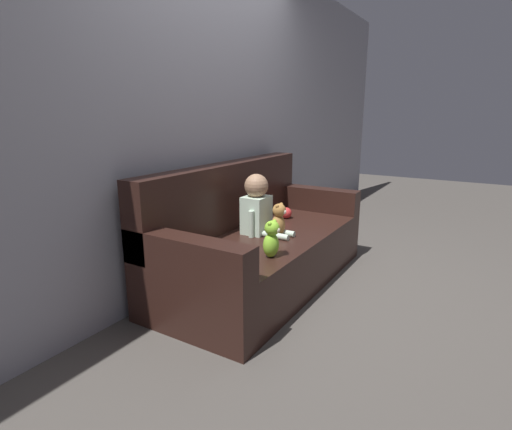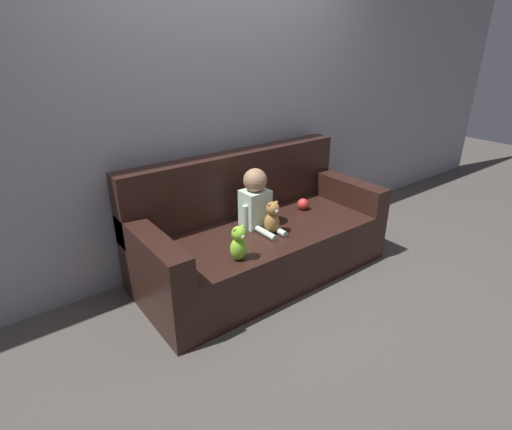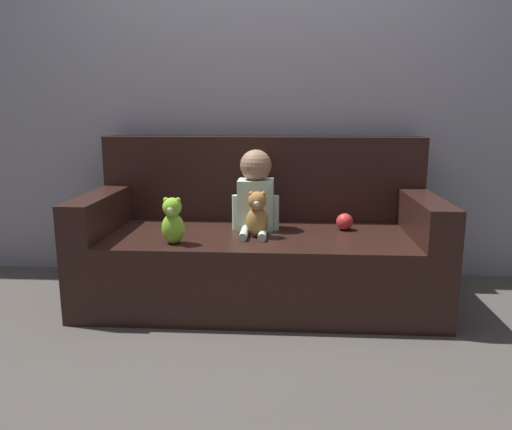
{
  "view_description": "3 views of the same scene",
  "coord_description": "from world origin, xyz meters",
  "px_view_note": "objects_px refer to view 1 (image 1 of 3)",
  "views": [
    {
      "loc": [
        -2.5,
        -1.44,
        1.29
      ],
      "look_at": [
        -0.15,
        -0.02,
        0.58
      ],
      "focal_mm": 28.0,
      "sensor_mm": 36.0,
      "label": 1
    },
    {
      "loc": [
        -1.69,
        -2.14,
        1.72
      ],
      "look_at": [
        -0.1,
        -0.05,
        0.54
      ],
      "focal_mm": 28.0,
      "sensor_mm": 36.0,
      "label": 2
    },
    {
      "loc": [
        0.15,
        -2.7,
        1.07
      ],
      "look_at": [
        -0.01,
        -0.09,
        0.51
      ],
      "focal_mm": 35.0,
      "sensor_mm": 36.0,
      "label": 3
    }
  ],
  "objects_px": {
    "plush_toy_side": "(271,239)",
    "teddy_bear_brown": "(279,220)",
    "person_baby": "(258,206)",
    "couch": "(257,243)",
    "toy_ball": "(286,213)"
  },
  "relations": [
    {
      "from": "couch",
      "to": "plush_toy_side",
      "type": "distance_m",
      "value": 0.59
    },
    {
      "from": "person_baby",
      "to": "teddy_bear_brown",
      "type": "bearing_deg",
      "value": -83.6
    },
    {
      "from": "person_baby",
      "to": "plush_toy_side",
      "type": "relative_size",
      "value": 1.88
    },
    {
      "from": "couch",
      "to": "person_baby",
      "type": "distance_m",
      "value": 0.3
    },
    {
      "from": "person_baby",
      "to": "teddy_bear_brown",
      "type": "distance_m",
      "value": 0.19
    },
    {
      "from": "plush_toy_side",
      "to": "toy_ball",
      "type": "distance_m",
      "value": 0.97
    },
    {
      "from": "toy_ball",
      "to": "person_baby",
      "type": "bearing_deg",
      "value": -178.51
    },
    {
      "from": "toy_ball",
      "to": "plush_toy_side",
      "type": "bearing_deg",
      "value": -158.59
    },
    {
      "from": "couch",
      "to": "plush_toy_side",
      "type": "bearing_deg",
      "value": -139.64
    },
    {
      "from": "couch",
      "to": "teddy_bear_brown",
      "type": "relative_size",
      "value": 7.84
    },
    {
      "from": "plush_toy_side",
      "to": "teddy_bear_brown",
      "type": "bearing_deg",
      "value": 22.27
    },
    {
      "from": "couch",
      "to": "plush_toy_side",
      "type": "relative_size",
      "value": 8.09
    },
    {
      "from": "person_baby",
      "to": "teddy_bear_brown",
      "type": "xyz_separation_m",
      "value": [
        0.02,
        -0.17,
        -0.09
      ]
    },
    {
      "from": "teddy_bear_brown",
      "to": "couch",
      "type": "bearing_deg",
      "value": 88.36
    },
    {
      "from": "toy_ball",
      "to": "couch",
      "type": "bearing_deg",
      "value": 179.37
    }
  ]
}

